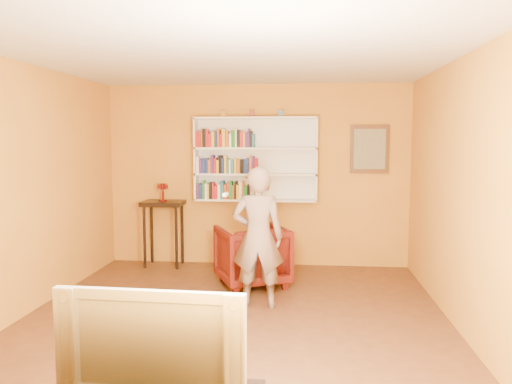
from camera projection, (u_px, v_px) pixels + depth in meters
The scene contains 15 objects.
room_shell at pixel (232, 226), 5.04m from camera, with size 5.30×5.80×2.88m.
bookshelf at pixel (256, 159), 7.36m from camera, with size 1.80×0.29×1.23m.
books_row_lower at pixel (224, 191), 7.36m from camera, with size 0.78×0.19×0.27m.
books_row_middle at pixel (227, 166), 7.31m from camera, with size 0.89×0.19×0.26m.
books_row_upper at pixel (226, 139), 7.27m from camera, with size 0.85×0.18×0.27m.
ornament_left at pixel (224, 114), 7.28m from camera, with size 0.07×0.07×0.10m, color #AE7931.
ornament_centre at pixel (252, 114), 7.24m from camera, with size 0.07×0.07×0.10m, color maroon.
ornament_right at pixel (281, 113), 7.20m from camera, with size 0.07×0.07×0.10m, color slate.
framed_painting at pixel (369, 149), 7.23m from camera, with size 0.55×0.05×0.70m.
console_table at pixel (163, 212), 7.42m from camera, with size 0.60×0.46×0.98m.
ruby_lustre at pixel (163, 188), 7.39m from camera, with size 0.17×0.16×0.27m.
armchair at pixel (252, 255), 6.47m from camera, with size 0.83×0.85×0.78m, color #430704.
person at pixel (258, 237), 5.59m from camera, with size 0.58×0.38×1.59m, color #756056.
game_remote at pixel (225, 194), 5.22m from camera, with size 0.04×0.15×0.04m, color white.
television at pixel (156, 338), 2.85m from camera, with size 1.08×0.14×0.62m, color black.
Camera 1 is at (0.74, -4.93, 1.88)m, focal length 35.00 mm.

